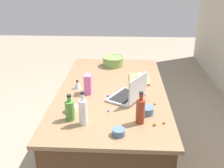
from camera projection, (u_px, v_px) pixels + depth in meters
The scene contains 19 objects.
ground_plane at pixel (112, 167), 2.76m from camera, with size 12.00×12.00×0.00m, color gray.
island_counter at pixel (112, 131), 2.59m from camera, with size 1.77×0.96×0.90m.
laptop at pixel (130, 94), 2.20m from camera, with size 0.38×0.35×0.22m.
mixing_bowl_large at pixel (113, 61), 2.98m from camera, with size 0.24×0.24×0.10m.
bottle_soy at pixel (140, 111), 1.84m from camera, with size 0.06×0.06×0.24m.
bottle_olive at pixel (70, 110), 1.89m from camera, with size 0.07×0.07×0.20m.
bottle_vinegar at pixel (83, 112), 1.82m from camera, with size 0.06×0.06×0.25m.
cutting_board at pixel (139, 79), 2.61m from camera, with size 0.29×0.19×0.02m, color #AD7F4C.
butter_stick_left at pixel (139, 76), 2.61m from camera, with size 0.11×0.04×0.04m, color #F4E58C.
ramekin_small at pixel (71, 109), 2.02m from camera, with size 0.09×0.09×0.05m, color beige.
ramekin_medium at pixel (119, 132), 1.73m from camera, with size 0.09×0.09×0.04m, color slate.
ramekin_wide at pixel (147, 110), 1.98m from camera, with size 0.11×0.11×0.05m, color slate.
kitchen_timer at pixel (77, 85), 2.41m from camera, with size 0.07×0.07×0.08m.
candy_bag at pixel (88, 84), 2.30m from camera, with size 0.09×0.06×0.17m, color pink.
candy_1 at pixel (155, 124), 1.84m from camera, with size 0.02×0.02×0.02m, color orange.
candy_2 at pixel (164, 123), 1.86m from camera, with size 0.02×0.02×0.02m, color orange.
candy_3 at pixel (108, 111), 2.02m from camera, with size 0.01×0.01×0.01m, color blue.
candy_4 at pixel (155, 104), 2.12m from camera, with size 0.02×0.02×0.02m, color orange.
candy_5 at pixel (108, 96), 2.26m from camera, with size 0.02×0.02×0.02m, color blue.
Camera 1 is at (2.19, 0.11, 1.89)m, focal length 42.34 mm.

